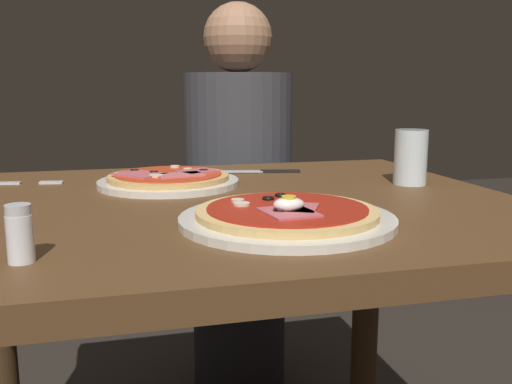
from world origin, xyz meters
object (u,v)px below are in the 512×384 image
dining_table (225,269)px  pizza_across_left (169,180)px  water_glass_near (410,160)px  knife (263,171)px  pizza_foreground (287,216)px  salt_shaker (20,234)px  diner_person (239,213)px  fork (16,183)px

dining_table → pizza_across_left: bearing=116.0°
water_glass_near → knife: water_glass_near is taller
pizza_foreground → water_glass_near: 0.43m
pizza_foreground → water_glass_near: bearing=37.2°
pizza_foreground → salt_shaker: 0.36m
pizza_across_left → salt_shaker: (-0.21, -0.46, 0.02)m
knife → salt_shaker: 0.72m
water_glass_near → dining_table: bearing=-171.3°
knife → salt_shaker: salt_shaker is taller
pizza_foreground → diner_person: diner_person is taller
pizza_foreground → water_glass_near: water_glass_near is taller
diner_person → salt_shaker: bearing=64.5°
pizza_foreground → knife: 0.49m
diner_person → fork: bearing=38.4°
fork → water_glass_near: bearing=-14.4°
salt_shaker → fork: bearing=98.7°
water_glass_near → fork: size_ratio=0.70×
pizza_across_left → salt_shaker: salt_shaker is taller
pizza_across_left → dining_table: bearing=-64.0°
salt_shaker → diner_person: 1.12m
water_glass_near → fork: bearing=165.6°
salt_shaker → water_glass_near: bearing=27.3°
salt_shaker → diner_person: size_ratio=0.06×
pizza_foreground → diner_person: 0.93m
water_glass_near → diner_person: diner_person is taller
water_glass_near → knife: 0.33m
dining_table → salt_shaker: bearing=-134.9°
pizza_across_left → fork: bearing=162.7°
pizza_across_left → diner_person: 0.63m
water_glass_near → fork: (-0.77, 0.20, -0.05)m
pizza_across_left → diner_person: bearing=63.9°
dining_table → knife: 0.34m
pizza_foreground → salt_shaker: size_ratio=4.68×
pizza_foreground → water_glass_near: (0.34, 0.26, 0.04)m
fork → dining_table: bearing=-34.3°
pizza_foreground → knife: size_ratio=1.61×
knife → pizza_foreground: bearing=-101.1°
pizza_across_left → pizza_foreground: bearing=-69.9°
knife → salt_shaker: size_ratio=2.90×
diner_person → knife: bearing=85.2°
fork → knife: knife is taller
pizza_foreground → salt_shaker: salt_shaker is taller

